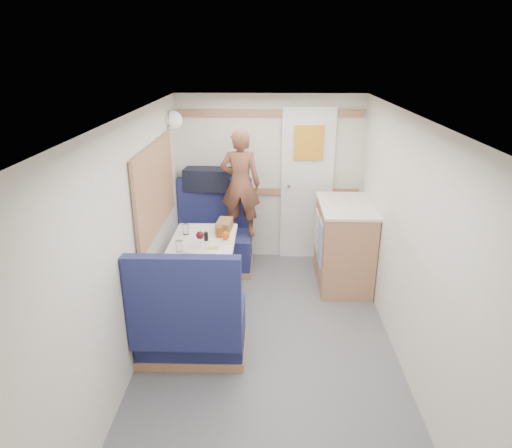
{
  "coord_description": "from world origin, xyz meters",
  "views": [
    {
      "loc": [
        -0.02,
        -3.08,
        2.46
      ],
      "look_at": [
        -0.13,
        0.9,
        0.93
      ],
      "focal_mm": 32.0,
      "sensor_mm": 36.0,
      "label": 1
    }
  ],
  "objects_px": {
    "bench_far": "(214,244)",
    "cheese_block": "(213,247)",
    "galley_counter": "(343,243)",
    "beer_glass": "(219,232)",
    "wine_glass": "(200,236)",
    "dome_light": "(173,120)",
    "tumbler_left": "(179,246)",
    "dinette_table": "(203,255)",
    "duffel_bag": "(208,179)",
    "pepper_grinder": "(206,237)",
    "orange_fruit": "(225,235)",
    "tray": "(206,246)",
    "bread_loaf": "(224,225)",
    "bench_near": "(191,327)",
    "tumbler_mid": "(186,229)",
    "person": "(240,184)"
  },
  "relations": [
    {
      "from": "bench_far",
      "to": "cheese_block",
      "type": "height_order",
      "value": "bench_far"
    },
    {
      "from": "galley_counter",
      "to": "beer_glass",
      "type": "distance_m",
      "value": 1.42
    },
    {
      "from": "wine_glass",
      "to": "dome_light",
      "type": "bearing_deg",
      "value": 110.83
    },
    {
      "from": "bench_far",
      "to": "tumbler_left",
      "type": "distance_m",
      "value": 1.24
    },
    {
      "from": "wine_glass",
      "to": "tumbler_left",
      "type": "xyz_separation_m",
      "value": [
        -0.18,
        -0.08,
        -0.07
      ]
    },
    {
      "from": "dinette_table",
      "to": "duffel_bag",
      "type": "bearing_deg",
      "value": 94.15
    },
    {
      "from": "duffel_bag",
      "to": "pepper_grinder",
      "type": "distance_m",
      "value": 1.2
    },
    {
      "from": "dinette_table",
      "to": "orange_fruit",
      "type": "xyz_separation_m",
      "value": [
        0.22,
        -0.01,
        0.21
      ]
    },
    {
      "from": "tray",
      "to": "orange_fruit",
      "type": "distance_m",
      "value": 0.24
    },
    {
      "from": "tray",
      "to": "bread_loaf",
      "type": "height_order",
      "value": "bread_loaf"
    },
    {
      "from": "bench_near",
      "to": "galley_counter",
      "type": "relative_size",
      "value": 1.14
    },
    {
      "from": "tray",
      "to": "beer_glass",
      "type": "distance_m",
      "value": 0.28
    },
    {
      "from": "galley_counter",
      "to": "tray",
      "type": "xyz_separation_m",
      "value": [
        -1.42,
        -0.72,
        0.26
      ]
    },
    {
      "from": "duffel_bag",
      "to": "bread_loaf",
      "type": "bearing_deg",
      "value": -66.06
    },
    {
      "from": "orange_fruit",
      "to": "bread_loaf",
      "type": "height_order",
      "value": "bread_loaf"
    },
    {
      "from": "galley_counter",
      "to": "pepper_grinder",
      "type": "distance_m",
      "value": 1.58
    },
    {
      "from": "cheese_block",
      "to": "tumbler_left",
      "type": "relative_size",
      "value": 0.88
    },
    {
      "from": "dome_light",
      "to": "pepper_grinder",
      "type": "xyz_separation_m",
      "value": [
        0.43,
        -0.9,
        -0.98
      ]
    },
    {
      "from": "tumbler_left",
      "to": "beer_glass",
      "type": "relative_size",
      "value": 0.97
    },
    {
      "from": "galley_counter",
      "to": "bread_loaf",
      "type": "distance_m",
      "value": 1.35
    },
    {
      "from": "orange_fruit",
      "to": "duffel_bag",
      "type": "bearing_deg",
      "value": 105.15
    },
    {
      "from": "bench_far",
      "to": "tumbler_mid",
      "type": "height_order",
      "value": "bench_far"
    },
    {
      "from": "bench_near",
      "to": "bench_far",
      "type": "bearing_deg",
      "value": 90.0
    },
    {
      "from": "dinette_table",
      "to": "galley_counter",
      "type": "bearing_deg",
      "value": 20.54
    },
    {
      "from": "tray",
      "to": "orange_fruit",
      "type": "xyz_separation_m",
      "value": [
        0.17,
        0.16,
        0.05
      ]
    },
    {
      "from": "dinette_table",
      "to": "pepper_grinder",
      "type": "height_order",
      "value": "pepper_grinder"
    },
    {
      "from": "dinette_table",
      "to": "duffel_bag",
      "type": "relative_size",
      "value": 1.71
    },
    {
      "from": "dome_light",
      "to": "tumbler_mid",
      "type": "distance_m",
      "value": 1.22
    },
    {
      "from": "dome_light",
      "to": "galley_counter",
      "type": "xyz_separation_m",
      "value": [
        1.86,
        -0.3,
        -1.28
      ]
    },
    {
      "from": "tumbler_left",
      "to": "bread_loaf",
      "type": "xyz_separation_m",
      "value": [
        0.37,
        0.54,
        -0.0
      ]
    },
    {
      "from": "tray",
      "to": "bread_loaf",
      "type": "bearing_deg",
      "value": 72.82
    },
    {
      "from": "cheese_block",
      "to": "tumbler_mid",
      "type": "xyz_separation_m",
      "value": [
        -0.32,
        0.38,
        0.02
      ]
    },
    {
      "from": "person",
      "to": "cheese_block",
      "type": "distance_m",
      "value": 1.11
    },
    {
      "from": "galley_counter",
      "to": "orange_fruit",
      "type": "relative_size",
      "value": 11.5
    },
    {
      "from": "orange_fruit",
      "to": "beer_glass",
      "type": "relative_size",
      "value": 0.73
    },
    {
      "from": "tumbler_left",
      "to": "bench_near",
      "type": "bearing_deg",
      "value": -73.53
    },
    {
      "from": "bench_near",
      "to": "beer_glass",
      "type": "relative_size",
      "value": 9.55
    },
    {
      "from": "tumbler_left",
      "to": "tumbler_mid",
      "type": "xyz_separation_m",
      "value": [
        -0.01,
        0.42,
        -0.0
      ]
    },
    {
      "from": "person",
      "to": "tumbler_left",
      "type": "bearing_deg",
      "value": 70.38
    },
    {
      "from": "tumbler_mid",
      "to": "tray",
      "type": "bearing_deg",
      "value": -53.19
    },
    {
      "from": "duffel_bag",
      "to": "wine_glass",
      "type": "distance_m",
      "value": 1.33
    },
    {
      "from": "dinette_table",
      "to": "beer_glass",
      "type": "bearing_deg",
      "value": 29.18
    },
    {
      "from": "duffel_bag",
      "to": "beer_glass",
      "type": "xyz_separation_m",
      "value": [
        0.24,
        -1.03,
        -0.25
      ]
    },
    {
      "from": "dome_light",
      "to": "tray",
      "type": "distance_m",
      "value": 1.51
    },
    {
      "from": "galley_counter",
      "to": "tumbler_mid",
      "type": "height_order",
      "value": "galley_counter"
    },
    {
      "from": "dinette_table",
      "to": "wine_glass",
      "type": "relative_size",
      "value": 5.48
    },
    {
      "from": "dome_light",
      "to": "beer_glass",
      "type": "bearing_deg",
      "value": -54.41
    },
    {
      "from": "wine_glass",
      "to": "beer_glass",
      "type": "height_order",
      "value": "wine_glass"
    },
    {
      "from": "bench_near",
      "to": "person",
      "type": "height_order",
      "value": "person"
    },
    {
      "from": "galley_counter",
      "to": "cheese_block",
      "type": "bearing_deg",
      "value": -149.74
    }
  ]
}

